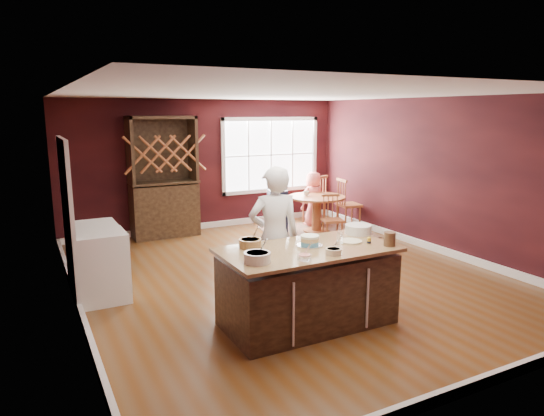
{
  "coord_description": "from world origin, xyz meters",
  "views": [
    {
      "loc": [
        -3.45,
        -6.12,
        2.46
      ],
      "look_at": [
        -0.21,
        0.11,
        1.05
      ],
      "focal_mm": 32.0,
      "sensor_mm": 36.0,
      "label": 1
    }
  ],
  "objects_px": {
    "seated_woman": "(313,199)",
    "dryer": "(95,254)",
    "kitchen_island": "(307,288)",
    "chair_east": "(349,203)",
    "layer_cake": "(310,241)",
    "toddler": "(277,194)",
    "hutch": "(163,177)",
    "high_chair": "(277,210)",
    "washer": "(102,267)",
    "baker": "(274,237)",
    "chair_north": "(314,199)",
    "dining_table": "(317,206)",
    "chair_south": "(333,218)"
  },
  "relations": [
    {
      "from": "dining_table",
      "to": "chair_south",
      "type": "bearing_deg",
      "value": -99.29
    },
    {
      "from": "kitchen_island",
      "to": "chair_east",
      "type": "bearing_deg",
      "value": 48.14
    },
    {
      "from": "washer",
      "to": "baker",
      "type": "bearing_deg",
      "value": -30.81
    },
    {
      "from": "high_chair",
      "to": "hutch",
      "type": "relative_size",
      "value": 0.39
    },
    {
      "from": "kitchen_island",
      "to": "washer",
      "type": "bearing_deg",
      "value": 137.4
    },
    {
      "from": "kitchen_island",
      "to": "chair_south",
      "type": "xyz_separation_m",
      "value": [
        2.37,
        2.93,
        0.01
      ]
    },
    {
      "from": "dining_table",
      "to": "chair_east",
      "type": "bearing_deg",
      "value": 3.27
    },
    {
      "from": "baker",
      "to": "toddler",
      "type": "height_order",
      "value": "baker"
    },
    {
      "from": "baker",
      "to": "chair_north",
      "type": "height_order",
      "value": "baker"
    },
    {
      "from": "chair_north",
      "to": "chair_east",
      "type": "bearing_deg",
      "value": 96.66
    },
    {
      "from": "layer_cake",
      "to": "toddler",
      "type": "height_order",
      "value": "layer_cake"
    },
    {
      "from": "baker",
      "to": "hutch",
      "type": "distance_m",
      "value": 4.12
    },
    {
      "from": "kitchen_island",
      "to": "layer_cake",
      "type": "height_order",
      "value": "layer_cake"
    },
    {
      "from": "hutch",
      "to": "washer",
      "type": "xyz_separation_m",
      "value": [
        -1.64,
        -2.94,
        -0.72
      ]
    },
    {
      "from": "baker",
      "to": "chair_east",
      "type": "bearing_deg",
      "value": -125.56
    },
    {
      "from": "chair_north",
      "to": "seated_woman",
      "type": "bearing_deg",
      "value": 28.32
    },
    {
      "from": "kitchen_island",
      "to": "seated_woman",
      "type": "distance_m",
      "value": 5.03
    },
    {
      "from": "seated_woman",
      "to": "high_chair",
      "type": "distance_m",
      "value": 0.98
    },
    {
      "from": "chair_north",
      "to": "hutch",
      "type": "height_order",
      "value": "hutch"
    },
    {
      "from": "layer_cake",
      "to": "washer",
      "type": "relative_size",
      "value": 0.33
    },
    {
      "from": "baker",
      "to": "toddler",
      "type": "bearing_deg",
      "value": -105.66
    },
    {
      "from": "layer_cake",
      "to": "chair_east",
      "type": "relative_size",
      "value": 0.29
    },
    {
      "from": "baker",
      "to": "toddler",
      "type": "xyz_separation_m",
      "value": [
        1.81,
        3.34,
        -0.09
      ]
    },
    {
      "from": "kitchen_island",
      "to": "baker",
      "type": "xyz_separation_m",
      "value": [
        -0.07,
        0.69,
        0.46
      ]
    },
    {
      "from": "baker",
      "to": "hutch",
      "type": "xyz_separation_m",
      "value": [
        -0.3,
        4.1,
        0.28
      ]
    },
    {
      "from": "seated_woman",
      "to": "high_chair",
      "type": "height_order",
      "value": "seated_woman"
    },
    {
      "from": "chair_south",
      "to": "washer",
      "type": "bearing_deg",
      "value": -148.88
    },
    {
      "from": "chair_south",
      "to": "hutch",
      "type": "bearing_deg",
      "value": 163.07
    },
    {
      "from": "chair_east",
      "to": "dryer",
      "type": "relative_size",
      "value": 1.17
    },
    {
      "from": "dining_table",
      "to": "layer_cake",
      "type": "height_order",
      "value": "layer_cake"
    },
    {
      "from": "kitchen_island",
      "to": "baker",
      "type": "relative_size",
      "value": 1.12
    },
    {
      "from": "kitchen_island",
      "to": "hutch",
      "type": "bearing_deg",
      "value": 94.44
    },
    {
      "from": "baker",
      "to": "dryer",
      "type": "distance_m",
      "value": 2.69
    },
    {
      "from": "seated_woman",
      "to": "dryer",
      "type": "bearing_deg",
      "value": 7.19
    },
    {
      "from": "chair_north",
      "to": "high_chair",
      "type": "height_order",
      "value": "chair_north"
    },
    {
      "from": "kitchen_island",
      "to": "chair_south",
      "type": "height_order",
      "value": "kitchen_island"
    },
    {
      "from": "baker",
      "to": "layer_cake",
      "type": "distance_m",
      "value": 0.64
    },
    {
      "from": "dining_table",
      "to": "chair_north",
      "type": "height_order",
      "value": "chair_north"
    },
    {
      "from": "toddler",
      "to": "hutch",
      "type": "bearing_deg",
      "value": 160.29
    },
    {
      "from": "chair_south",
      "to": "kitchen_island",
      "type": "bearing_deg",
      "value": -111.61
    },
    {
      "from": "dining_table",
      "to": "high_chair",
      "type": "distance_m",
      "value": 0.81
    },
    {
      "from": "dining_table",
      "to": "chair_east",
      "type": "relative_size",
      "value": 1.08
    },
    {
      "from": "seated_woman",
      "to": "hutch",
      "type": "bearing_deg",
      "value": -23.24
    },
    {
      "from": "dining_table",
      "to": "layer_cake",
      "type": "distance_m",
      "value": 4.37
    },
    {
      "from": "dining_table",
      "to": "chair_north",
      "type": "relative_size",
      "value": 1.07
    },
    {
      "from": "layer_cake",
      "to": "hutch",
      "type": "xyz_separation_m",
      "value": [
        -0.44,
        4.72,
        0.2
      ]
    },
    {
      "from": "baker",
      "to": "chair_north",
      "type": "bearing_deg",
      "value": -115.68
    },
    {
      "from": "baker",
      "to": "kitchen_island",
      "type": "bearing_deg",
      "value": 108.61
    },
    {
      "from": "kitchen_island",
      "to": "high_chair",
      "type": "distance_m",
      "value": 4.43
    },
    {
      "from": "layer_cake",
      "to": "chair_east",
      "type": "xyz_separation_m",
      "value": [
        3.28,
        3.66,
        -0.45
      ]
    }
  ]
}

